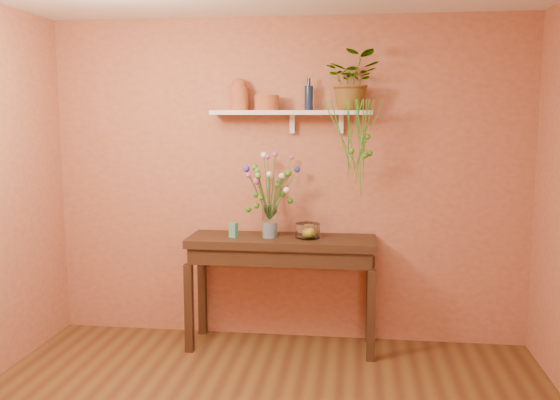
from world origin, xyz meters
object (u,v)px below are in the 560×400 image
object	(u,v)px
blue_bottle	(309,97)
bouquet	(269,181)
spider_plant	(353,81)
terracotta_jug	(239,95)
glass_bowl	(308,231)
sideboard	(282,254)
glass_vase	(270,224)

from	to	relation	value
blue_bottle	bouquet	size ratio (longest dim) A/B	0.46
bouquet	spider_plant	bearing A→B (deg)	11.13
blue_bottle	spider_plant	xyz separation A→B (m)	(0.35, -0.05, 0.13)
terracotta_jug	glass_bowl	size ratio (longest dim) A/B	1.33
spider_plant	glass_bowl	xyz separation A→B (m)	(-0.34, -0.10, -1.20)
blue_bottle	glass_bowl	size ratio (longest dim) A/B	1.29
sideboard	terracotta_jug	bearing A→B (deg)	156.30
terracotta_jug	glass_vase	xyz separation A→B (m)	(0.27, -0.17, -1.04)
blue_bottle	spider_plant	distance (m)	0.38
bouquet	sideboard	bearing A→B (deg)	11.67
blue_bottle	glass_bowl	xyz separation A→B (m)	(0.01, -0.15, -1.07)
glass_vase	blue_bottle	bearing A→B (deg)	28.97
sideboard	blue_bottle	world-z (taller)	blue_bottle
sideboard	blue_bottle	xyz separation A→B (m)	(0.20, 0.16, 1.26)
sideboard	blue_bottle	distance (m)	1.28
blue_bottle	spider_plant	world-z (taller)	spider_plant
blue_bottle	glass_bowl	world-z (taller)	blue_bottle
terracotta_jug	bouquet	bearing A→B (deg)	-33.65
terracotta_jug	spider_plant	xyz separation A→B (m)	(0.92, -0.06, 0.11)
terracotta_jug	blue_bottle	world-z (taller)	terracotta_jug
terracotta_jug	blue_bottle	size ratio (longest dim) A/B	1.03
blue_bottle	bouquet	distance (m)	0.75
spider_plant	blue_bottle	bearing A→B (deg)	171.74
spider_plant	bouquet	xyz separation A→B (m)	(-0.65, -0.13, -0.79)
glass_bowl	terracotta_jug	bearing A→B (deg)	165.34
glass_bowl	spider_plant	bearing A→B (deg)	15.83
terracotta_jug	glass_vase	size ratio (longest dim) A/B	1.02
sideboard	glass_bowl	size ratio (longest dim) A/B	7.71
sideboard	terracotta_jug	xyz separation A→B (m)	(-0.37, 0.16, 1.28)
glass_vase	glass_bowl	world-z (taller)	glass_vase
spider_plant	glass_bowl	world-z (taller)	spider_plant
sideboard	glass_bowl	world-z (taller)	glass_bowl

